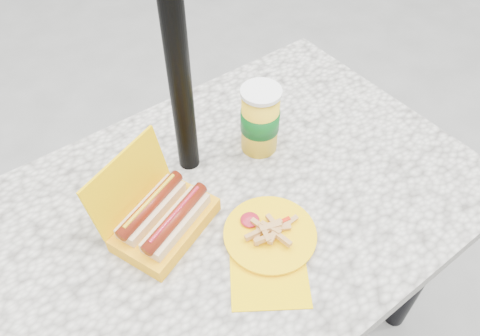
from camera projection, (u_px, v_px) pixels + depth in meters
ground at (232, 334)px, 1.64m from camera, size 60.00×60.00×0.00m
picnic_table at (228, 230)px, 1.16m from camera, size 1.20×0.80×0.75m
umbrella_pole at (175, 40)px, 0.90m from camera, size 0.05×0.05×2.20m
hotdog_box at (162, 217)px, 1.00m from camera, size 0.27×0.24×0.18m
fries_plate at (269, 237)px, 1.00m from camera, size 0.27×0.28×0.04m
soda_cup at (260, 120)px, 1.13m from camera, size 0.10×0.10×0.18m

